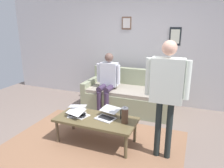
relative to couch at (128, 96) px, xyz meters
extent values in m
plane|color=#79685F|center=(0.09, 1.54, -0.31)|extent=(7.68, 7.68, 0.00)
cube|color=#8B6146|center=(0.06, 1.65, -0.30)|extent=(2.81, 1.99, 0.01)
cube|color=silver|center=(0.09, -0.66, 1.04)|extent=(7.04, 0.10, 2.70)
cube|color=brown|center=(0.27, -0.61, 1.59)|extent=(0.23, 0.02, 0.29)
cube|color=silver|center=(0.27, -0.60, 1.59)|extent=(0.18, 0.00, 0.22)
cube|color=black|center=(-0.86, -0.61, 1.31)|extent=(0.25, 0.02, 0.40)
cube|color=silver|center=(-0.86, -0.60, 1.31)|extent=(0.19, 0.00, 0.30)
cube|color=gray|center=(0.00, 0.04, -0.10)|extent=(1.92, 0.88, 0.42)
cube|color=gray|center=(0.00, 0.06, 0.15)|extent=(1.68, 0.80, 0.08)
cube|color=gray|center=(0.00, -0.33, 0.34)|extent=(1.92, 0.14, 0.46)
cube|color=gray|center=(-0.90, 0.04, 0.21)|extent=(0.12, 0.88, 0.20)
cube|color=gray|center=(0.90, 0.04, 0.21)|extent=(0.12, 0.88, 0.20)
cube|color=brown|center=(0.06, 1.55, 0.10)|extent=(1.31, 0.61, 0.04)
cylinder|color=brown|center=(-0.53, 1.79, -0.11)|extent=(0.05, 0.05, 0.38)
cylinder|color=brown|center=(0.65, 1.79, -0.11)|extent=(0.05, 0.05, 0.38)
cylinder|color=brown|center=(-0.53, 1.30, -0.11)|extent=(0.05, 0.05, 0.38)
cylinder|color=brown|center=(0.65, 1.30, -0.11)|extent=(0.05, 0.05, 0.38)
cube|color=silver|center=(-0.09, 1.50, 0.12)|extent=(0.35, 0.29, 0.01)
cube|color=black|center=(-0.09, 1.48, 0.13)|extent=(0.28, 0.19, 0.00)
cube|color=silver|center=(-0.12, 1.36, 0.24)|extent=(0.35, 0.28, 0.05)
cube|color=#2A2331|center=(-0.12, 1.37, 0.24)|extent=(0.31, 0.25, 0.04)
cube|color=silver|center=(0.41, 1.55, 0.12)|extent=(0.35, 0.32, 0.01)
cube|color=black|center=(0.41, 1.53, 0.13)|extent=(0.28, 0.22, 0.00)
cube|color=silver|center=(0.44, 1.45, 0.24)|extent=(0.35, 0.31, 0.04)
cube|color=silver|center=(0.44, 1.46, 0.24)|extent=(0.31, 0.28, 0.04)
cube|color=silver|center=(0.36, 1.55, 0.12)|extent=(0.34, 0.29, 0.01)
cube|color=black|center=(0.37, 1.56, 0.13)|extent=(0.27, 0.19, 0.00)
cube|color=silver|center=(0.38, 1.62, 0.23)|extent=(0.33, 0.27, 0.08)
cube|color=white|center=(0.38, 1.61, 0.23)|extent=(0.30, 0.24, 0.07)
cylinder|color=#4C3323|center=(-0.42, 1.51, 0.24)|extent=(0.11, 0.11, 0.24)
cylinder|color=#B7B7BC|center=(-0.42, 1.51, 0.36)|extent=(0.11, 0.11, 0.02)
sphere|color=#B2B2B7|center=(-0.42, 1.51, 0.39)|extent=(0.03, 0.03, 0.03)
cube|color=black|center=(-0.36, 1.51, 0.25)|extent=(0.01, 0.01, 0.16)
cylinder|color=black|center=(-1.10, 1.54, 0.13)|extent=(0.09, 0.09, 0.87)
cylinder|color=black|center=(-0.94, 1.54, 0.13)|extent=(0.09, 0.09, 0.87)
cube|color=silver|center=(-1.02, 1.54, 0.87)|extent=(0.43, 0.19, 0.61)
cylinder|color=silver|center=(-1.28, 1.54, 0.90)|extent=(0.08, 0.08, 0.52)
cylinder|color=silver|center=(-0.76, 1.54, 0.90)|extent=(0.08, 0.08, 0.52)
sphere|color=#EDB095|center=(-1.02, 1.54, 1.30)|extent=(0.20, 0.20, 0.20)
cylinder|color=#3A2B44|center=(0.32, 0.50, -0.06)|extent=(0.10, 0.10, 0.50)
cylinder|color=#3A2B44|center=(0.49, 0.50, -0.06)|extent=(0.10, 0.10, 0.50)
cylinder|color=#3A2B44|center=(0.32, 0.32, 0.24)|extent=(0.12, 0.40, 0.12)
cylinder|color=#3A2B44|center=(0.49, 0.32, 0.24)|extent=(0.12, 0.40, 0.12)
cube|color=silver|center=(0.40, 0.14, 0.50)|extent=(0.37, 0.20, 0.52)
cylinder|color=silver|center=(0.17, 0.19, 0.53)|extent=(0.08, 0.08, 0.42)
cylinder|color=silver|center=(0.64, 0.19, 0.53)|extent=(0.08, 0.08, 0.42)
sphere|color=brown|center=(0.40, 0.14, 0.88)|extent=(0.19, 0.19, 0.19)
camera|label=1|loc=(-1.36, 4.38, 1.63)|focal=34.32mm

